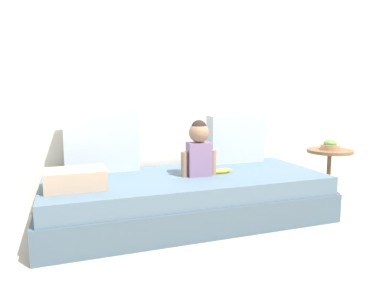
# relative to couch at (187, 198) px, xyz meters

# --- Properties ---
(ground_plane) EXTENTS (12.00, 12.00, 0.00)m
(ground_plane) POSITION_rel_couch_xyz_m (0.00, 0.00, -0.18)
(ground_plane) COLOR #B2ADA3
(back_wall) EXTENTS (5.44, 0.10, 2.27)m
(back_wall) POSITION_rel_couch_xyz_m (0.00, 0.60, 0.96)
(back_wall) COLOR silver
(back_wall) RESTS_ON ground
(couch) EXTENTS (2.24, 0.95, 0.36)m
(couch) POSITION_rel_couch_xyz_m (0.00, 0.00, 0.00)
(couch) COLOR #495F70
(couch) RESTS_ON ground
(throw_pillow_left) EXTENTS (0.60, 0.16, 0.52)m
(throw_pillow_left) POSITION_rel_couch_xyz_m (-0.62, 0.37, 0.44)
(throw_pillow_left) COLOR #B2BCC6
(throw_pillow_left) RESTS_ON couch
(throw_pillow_right) EXTENTS (0.54, 0.16, 0.44)m
(throw_pillow_right) POSITION_rel_couch_xyz_m (0.62, 0.37, 0.41)
(throw_pillow_right) COLOR #B2BCC6
(throw_pillow_right) RESTS_ON couch
(toddler) EXTENTS (0.29, 0.16, 0.44)m
(toddler) POSITION_rel_couch_xyz_m (0.09, -0.04, 0.41)
(toddler) COLOR gray
(toddler) RESTS_ON couch
(banana) EXTENTS (0.17, 0.06, 0.04)m
(banana) POSITION_rel_couch_xyz_m (0.30, -0.03, 0.20)
(banana) COLOR yellow
(banana) RESTS_ON couch
(folded_blanket) EXTENTS (0.40, 0.28, 0.13)m
(folded_blanket) POSITION_rel_couch_xyz_m (-0.84, -0.12, 0.25)
(folded_blanket) COLOR tan
(folded_blanket) RESTS_ON couch
(side_table) EXTENTS (0.44, 0.44, 0.46)m
(side_table) POSITION_rel_couch_xyz_m (1.56, 0.19, 0.18)
(side_table) COLOR brown
(side_table) RESTS_ON ground
(fruit_bowl) EXTENTS (0.18, 0.18, 0.10)m
(fruit_bowl) POSITION_rel_couch_xyz_m (1.56, 0.19, 0.32)
(fruit_bowl) COLOR tan
(fruit_bowl) RESTS_ON side_table
(floor_rug) EXTENTS (2.02, 1.00, 0.01)m
(floor_rug) POSITION_rel_couch_xyz_m (0.00, -1.02, -0.17)
(floor_rug) COLOR beige
(floor_rug) RESTS_ON ground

